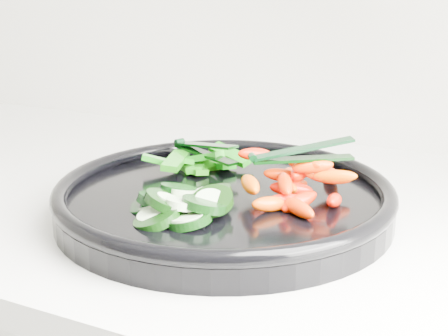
% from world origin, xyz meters
% --- Properties ---
extents(veggie_tray, '(0.46, 0.46, 0.04)m').
position_xyz_m(veggie_tray, '(0.34, 1.64, 0.95)').
color(veggie_tray, black).
rests_on(veggie_tray, counter).
extents(cucumber_pile, '(0.13, 0.13, 0.04)m').
position_xyz_m(cucumber_pile, '(0.33, 1.57, 0.96)').
color(cucumber_pile, black).
rests_on(cucumber_pile, veggie_tray).
extents(carrot_pile, '(0.15, 0.17, 0.05)m').
position_xyz_m(carrot_pile, '(0.42, 1.66, 0.97)').
color(carrot_pile, red).
rests_on(carrot_pile, veggie_tray).
extents(pepper_pile, '(0.12, 0.11, 0.04)m').
position_xyz_m(pepper_pile, '(0.27, 1.71, 0.96)').
color(pepper_pile, '#17700A').
rests_on(pepper_pile, veggie_tray).
extents(tong_carrot, '(0.10, 0.08, 0.02)m').
position_xyz_m(tong_carrot, '(0.42, 1.67, 1.00)').
color(tong_carrot, black).
rests_on(tong_carrot, carrot_pile).
extents(tong_pepper, '(0.11, 0.06, 0.02)m').
position_xyz_m(tong_pepper, '(0.28, 1.71, 0.98)').
color(tong_pepper, black).
rests_on(tong_pepper, pepper_pile).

